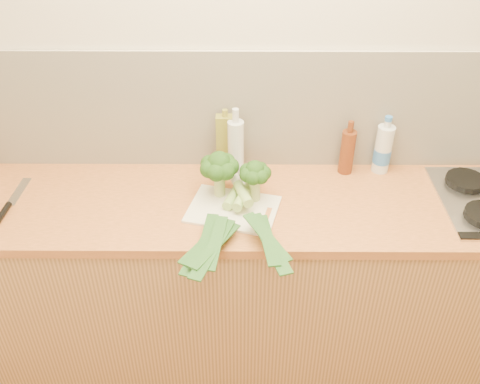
# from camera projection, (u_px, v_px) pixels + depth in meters

# --- Properties ---
(room_shell) EXTENTS (3.50, 3.50, 3.50)m
(room_shell) POSITION_uv_depth(u_px,v_px,m) (265.00, 111.00, 2.31)
(room_shell) COLOR beige
(room_shell) RESTS_ON ground
(counter) EXTENTS (3.20, 0.62, 0.90)m
(counter) POSITION_uv_depth(u_px,v_px,m) (263.00, 278.00, 2.49)
(counter) COLOR tan
(counter) RESTS_ON ground
(chopping_board) EXTENTS (0.41, 0.34, 0.01)m
(chopping_board) POSITION_uv_depth(u_px,v_px,m) (233.00, 209.00, 2.18)
(chopping_board) COLOR silver
(chopping_board) RESTS_ON counter
(broccoli_left) EXTENTS (0.16, 0.16, 0.21)m
(broccoli_left) POSITION_uv_depth(u_px,v_px,m) (219.00, 167.00, 2.17)
(broccoli_left) COLOR #A8BA6C
(broccoli_left) RESTS_ON chopping_board
(broccoli_right) EXTENTS (0.13, 0.13, 0.18)m
(broccoli_right) POSITION_uv_depth(u_px,v_px,m) (255.00, 174.00, 2.15)
(broccoli_right) COLOR #A8BA6C
(broccoli_right) RESTS_ON chopping_board
(leek_front) EXTENTS (0.27, 0.66, 0.04)m
(leek_front) POSITION_uv_depth(u_px,v_px,m) (227.00, 206.00, 2.15)
(leek_front) COLOR white
(leek_front) RESTS_ON chopping_board
(leek_mid) EXTENTS (0.28, 0.69, 0.04)m
(leek_mid) POSITION_uv_depth(u_px,v_px,m) (238.00, 206.00, 2.12)
(leek_mid) COLOR white
(leek_mid) RESTS_ON chopping_board
(leek_back) EXTENTS (0.25, 0.65, 0.04)m
(leek_back) POSITION_uv_depth(u_px,v_px,m) (249.00, 205.00, 2.10)
(leek_back) COLOR white
(leek_back) RESTS_ON chopping_board
(chefs_knife) EXTENTS (0.05, 0.34, 0.02)m
(chefs_knife) POSITION_uv_depth(u_px,v_px,m) (7.00, 208.00, 2.18)
(chefs_knife) COLOR silver
(chefs_knife) RESTS_ON counter
(oil_tin) EXTENTS (0.08, 0.05, 0.30)m
(oil_tin) POSITION_uv_depth(u_px,v_px,m) (226.00, 143.00, 2.34)
(oil_tin) COLOR olive
(oil_tin) RESTS_ON counter
(glass_bottle) EXTENTS (0.07, 0.07, 0.33)m
(glass_bottle) POSITION_uv_depth(u_px,v_px,m) (236.00, 148.00, 2.31)
(glass_bottle) COLOR silver
(glass_bottle) RESTS_ON counter
(amber_bottle) EXTENTS (0.06, 0.06, 0.25)m
(amber_bottle) POSITION_uv_depth(u_px,v_px,m) (347.00, 151.00, 2.35)
(amber_bottle) COLOR #5F2B12
(amber_bottle) RESTS_ON counter
(water_bottle) EXTENTS (0.08, 0.08, 0.25)m
(water_bottle) POSITION_uv_depth(u_px,v_px,m) (383.00, 150.00, 2.36)
(water_bottle) COLOR silver
(water_bottle) RESTS_ON counter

